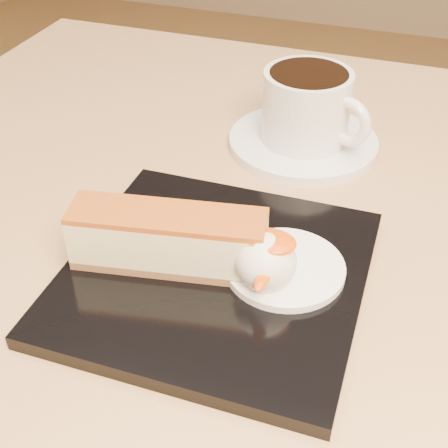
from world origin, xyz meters
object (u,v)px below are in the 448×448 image
at_px(cheesecake, 168,239).
at_px(saucer, 303,142).
at_px(table, 226,349).
at_px(dessert_plate, 215,275).
at_px(coffee_cup, 308,106).
at_px(ice_cream_scoop, 266,261).

relative_size(cheesecake, saucer, 0.99).
height_order(table, dessert_plate, dessert_plate).
relative_size(saucer, coffee_cup, 1.34).
bearing_deg(coffee_cup, dessert_plate, -72.56).
bearing_deg(dessert_plate, table, 102.19).
height_order(ice_cream_scoop, saucer, ice_cream_scoop).
distance_m(saucer, coffee_cup, 0.04).
distance_m(table, cheesecake, 0.20).
bearing_deg(ice_cream_scoop, dessert_plate, 172.87).
bearing_deg(cheesecake, ice_cream_scoop, -10.22).
height_order(cheesecake, ice_cream_scoop, cheesecake).
bearing_deg(saucer, dessert_plate, -94.11).
bearing_deg(saucer, cheesecake, -102.79).
distance_m(table, ice_cream_scoop, 0.21).
bearing_deg(cheesecake, dessert_plate, -2.09).
bearing_deg(coffee_cup, ice_cream_scoop, -62.18).
distance_m(dessert_plate, coffee_cup, 0.22).
distance_m(dessert_plate, ice_cream_scoop, 0.05).
height_order(dessert_plate, coffee_cup, coffee_cup).
xyz_separation_m(ice_cream_scoop, saucer, (-0.02, 0.22, -0.03)).
relative_size(ice_cream_scoop, saucer, 0.30).
xyz_separation_m(table, saucer, (0.03, 0.15, 0.16)).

